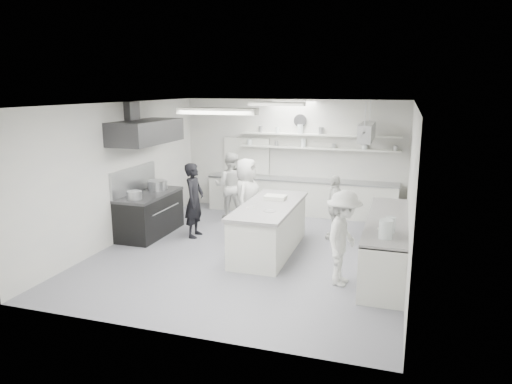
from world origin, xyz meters
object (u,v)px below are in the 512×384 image
(prep_island, at_px, (269,229))
(cook_stove, at_px, (194,200))
(cook_back, at_px, (230,186))
(right_counter, at_px, (386,245))
(stove, at_px, (150,215))
(back_counter, at_px, (300,197))

(prep_island, distance_m, cook_stove, 1.97)
(cook_back, bearing_deg, prep_island, 117.23)
(right_counter, relative_size, cook_stove, 1.97)
(stove, height_order, prep_island, prep_island)
(back_counter, xyz_separation_m, cook_stove, (-1.85, -2.64, 0.38))
(prep_island, distance_m, cook_back, 2.70)
(cook_back, bearing_deg, cook_stove, 71.21)
(prep_island, bearing_deg, stove, 173.97)
(back_counter, xyz_separation_m, prep_island, (0.02, -3.10, 0.02))
(right_counter, xyz_separation_m, cook_back, (-3.96, 2.42, 0.38))
(right_counter, height_order, cook_back, cook_back)
(back_counter, distance_m, right_counter, 4.13)
(prep_island, xyz_separation_m, cook_stove, (-1.88, 0.46, 0.36))
(prep_island, bearing_deg, back_counter, 90.20)
(cook_stove, bearing_deg, cook_back, -11.28)
(stove, distance_m, prep_island, 2.94)
(back_counter, height_order, cook_back, cook_back)
(back_counter, bearing_deg, cook_stove, -125.09)
(back_counter, bearing_deg, stove, -136.01)
(right_counter, bearing_deg, cook_back, 148.61)
(prep_island, relative_size, cook_stove, 1.54)
(stove, bearing_deg, back_counter, 43.99)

